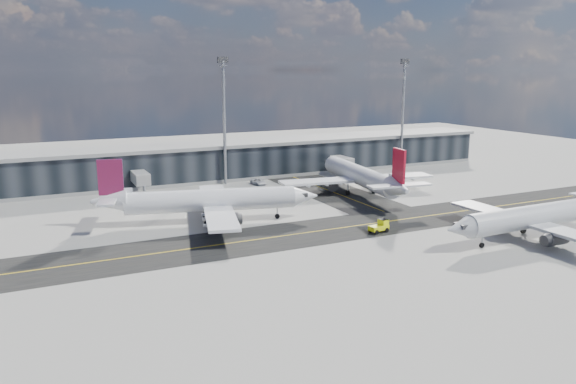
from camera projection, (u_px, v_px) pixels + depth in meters
name	position (u px, v px, depth m)	size (l,w,h in m)	color
ground	(327.00, 238.00, 88.72)	(300.00, 300.00, 0.00)	gray
taxiway_lanes	(316.00, 219.00, 99.84)	(180.00, 63.00, 0.03)	black
terminal_concourse	(216.00, 162.00, 136.28)	(152.00, 19.80, 8.80)	black
floodlight_masts	(224.00, 117.00, 127.70)	(102.50, 0.70, 28.90)	gray
airliner_af	(208.00, 201.00, 97.27)	(38.62, 33.21, 11.56)	white
airliner_redtail	(360.00, 176.00, 119.24)	(34.51, 40.33, 11.95)	white
airliner_near	(537.00, 216.00, 87.98)	(36.21, 30.80, 10.76)	silver
baggage_tug	(380.00, 226.00, 91.65)	(3.55, 2.18, 2.09)	#F6FF0D
service_van	(258.00, 182.00, 130.11)	(2.18, 4.73, 1.31)	white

